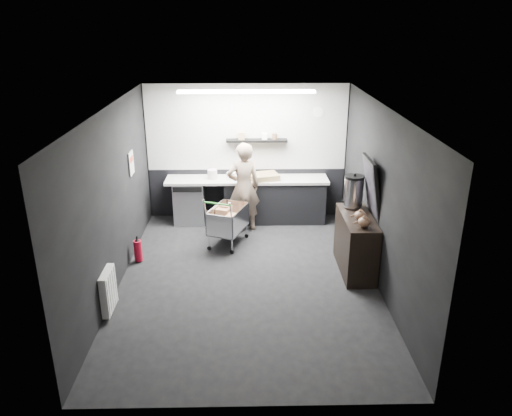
{
  "coord_description": "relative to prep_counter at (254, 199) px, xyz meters",
  "views": [
    {
      "loc": [
        -0.02,
        -6.96,
        3.93
      ],
      "look_at": [
        0.14,
        0.4,
        1.06
      ],
      "focal_mm": 35.0,
      "sensor_mm": 36.0,
      "label": 1
    }
  ],
  "objects": [
    {
      "name": "prep_counter",
      "position": [
        0.0,
        0.0,
        0.0
      ],
      "size": [
        3.2,
        0.61,
        0.9
      ],
      "color": "black",
      "rests_on": "floor"
    },
    {
      "name": "wall_left",
      "position": [
        -2.14,
        -2.42,
        0.89
      ],
      "size": [
        0.0,
        5.5,
        5.5
      ],
      "primitive_type": "plane",
      "rotation": [
        1.57,
        0.0,
        1.57
      ],
      "color": "black",
      "rests_on": "floor"
    },
    {
      "name": "cardboard_box",
      "position": [
        0.2,
        -0.05,
        0.5
      ],
      "size": [
        0.63,
        0.54,
        0.11
      ],
      "primitive_type": "cube",
      "rotation": [
        0.0,
        0.0,
        0.25
      ],
      "color": "#937C4E",
      "rests_on": "prep_counter"
    },
    {
      "name": "fire_extinguisher",
      "position": [
        -1.99,
        -1.77,
        -0.24
      ],
      "size": [
        0.14,
        0.14,
        0.45
      ],
      "color": "#B50C24",
      "rests_on": "floor"
    },
    {
      "name": "wall_clock",
      "position": [
        1.26,
        0.3,
        1.69
      ],
      "size": [
        0.2,
        0.03,
        0.2
      ],
      "primitive_type": "cylinder",
      "rotation": [
        1.57,
        0.0,
        0.0
      ],
      "color": "white",
      "rests_on": "wall_back"
    },
    {
      "name": "floor",
      "position": [
        -0.14,
        -2.42,
        -0.46
      ],
      "size": [
        5.5,
        5.5,
        0.0
      ],
      "primitive_type": "plane",
      "color": "black",
      "rests_on": "ground"
    },
    {
      "name": "white_container",
      "position": [
        -0.44,
        -0.05,
        0.51
      ],
      "size": [
        0.18,
        0.15,
        0.14
      ],
      "primitive_type": "cube",
      "rotation": [
        0.0,
        0.0,
        -0.16
      ],
      "color": "white",
      "rests_on": "prep_counter"
    },
    {
      "name": "radiator",
      "position": [
        -2.08,
        -3.32,
        -0.11
      ],
      "size": [
        0.1,
        0.5,
        0.6
      ],
      "primitive_type": "cube",
      "color": "white",
      "rests_on": "wall_left"
    },
    {
      "name": "poster",
      "position": [
        -2.12,
        -1.12,
        1.09
      ],
      "size": [
        0.02,
        0.3,
        0.4
      ],
      "primitive_type": "cube",
      "color": "silver",
      "rests_on": "wall_left"
    },
    {
      "name": "wall_front",
      "position": [
        -0.14,
        -5.17,
        0.89
      ],
      "size": [
        5.5,
        0.0,
        5.5
      ],
      "primitive_type": "plane",
      "rotation": [
        -1.57,
        0.0,
        0.0
      ],
      "color": "black",
      "rests_on": "floor"
    },
    {
      "name": "kitchen_wall_panel",
      "position": [
        -0.14,
        0.31,
        1.39
      ],
      "size": [
        3.95,
        0.02,
        1.7
      ],
      "primitive_type": "cube",
      "color": "beige",
      "rests_on": "wall_back"
    },
    {
      "name": "ceiling_strip",
      "position": [
        -0.14,
        -0.57,
        2.21
      ],
      "size": [
        2.4,
        0.2,
        0.04
      ],
      "primitive_type": "cube",
      "color": "white",
      "rests_on": "ceiling"
    },
    {
      "name": "sideboard",
      "position": [
        1.62,
        -2.1,
        0.14
      ],
      "size": [
        0.54,
        1.26,
        1.88
      ],
      "color": "black",
      "rests_on": "floor"
    },
    {
      "name": "shopping_cart",
      "position": [
        -0.49,
        -1.09,
        -0.0
      ],
      "size": [
        0.8,
        1.05,
        0.96
      ],
      "color": "silver",
      "rests_on": "floor"
    },
    {
      "name": "wall_back",
      "position": [
        -0.14,
        0.33,
        0.89
      ],
      "size": [
        5.5,
        0.0,
        5.5
      ],
      "primitive_type": "plane",
      "rotation": [
        1.57,
        0.0,
        0.0
      ],
      "color": "black",
      "rests_on": "floor"
    },
    {
      "name": "ceiling",
      "position": [
        -0.14,
        -2.42,
        2.24
      ],
      "size": [
        5.5,
        5.5,
        0.0
      ],
      "primitive_type": "plane",
      "rotation": [
        3.14,
        0.0,
        0.0
      ],
      "color": "white",
      "rests_on": "wall_back"
    },
    {
      "name": "wall_right",
      "position": [
        1.86,
        -2.42,
        0.89
      ],
      "size": [
        0.0,
        5.5,
        5.5
      ],
      "primitive_type": "plane",
      "rotation": [
        1.57,
        0.0,
        -1.57
      ],
      "color": "black",
      "rests_on": "floor"
    },
    {
      "name": "poster_red_band",
      "position": [
        -2.11,
        -1.12,
        1.16
      ],
      "size": [
        0.02,
        0.22,
        0.1
      ],
      "primitive_type": "cube",
      "color": "red",
      "rests_on": "poster"
    },
    {
      "name": "floating_shelf",
      "position": [
        0.06,
        0.2,
        1.16
      ],
      "size": [
        1.2,
        0.22,
        0.04
      ],
      "primitive_type": "cube",
      "color": "black",
      "rests_on": "wall_back"
    },
    {
      "name": "person",
      "position": [
        -0.2,
        -0.45,
        0.41
      ],
      "size": [
        0.71,
        0.55,
        1.74
      ],
      "primitive_type": "imported",
      "rotation": [
        0.0,
        0.0,
        3.37
      ],
      "color": "#B9A893",
      "rests_on": "floor"
    },
    {
      "name": "pink_tub",
      "position": [
        -0.81,
        0.0,
        0.54
      ],
      "size": [
        0.19,
        0.19,
        0.19
      ],
      "primitive_type": "cylinder",
      "color": "silver",
      "rests_on": "prep_counter"
    },
    {
      "name": "dado_panel",
      "position": [
        -0.14,
        0.31,
        0.04
      ],
      "size": [
        3.95,
        0.02,
        1.0
      ],
      "primitive_type": "cube",
      "color": "black",
      "rests_on": "wall_back"
    }
  ]
}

